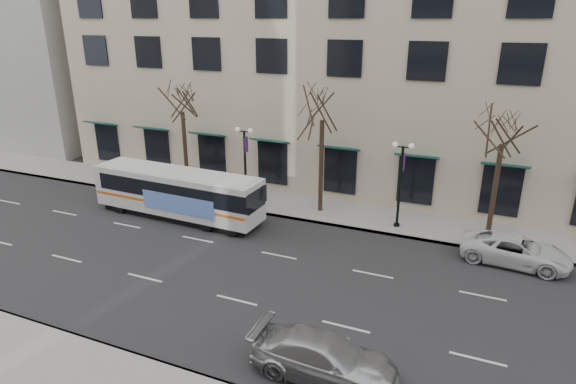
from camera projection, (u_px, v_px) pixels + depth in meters
The scene contains 11 objects.
ground at pixel (260, 276), 23.21m from camera, with size 160.00×160.00×0.00m, color black.
sidewalk_far at pixel (399, 222), 29.15m from camera, with size 80.00×4.00×0.15m, color gray.
building_hotel at pixel (351, 14), 38.02m from camera, with size 40.00×20.00×24.00m, color #C6B397.
tree_far_left at pixel (181, 98), 32.20m from camera, with size 3.60×3.60×8.34m.
tree_far_mid at pixel (323, 104), 28.47m from camera, with size 3.60×3.60×8.55m.
tree_far_right at pixel (504, 126), 24.97m from camera, with size 3.60×3.60×8.06m.
lamp_post_left at pixel (245, 162), 31.13m from camera, with size 1.22×0.45×5.21m.
lamp_post_right at pixel (400, 181), 27.47m from camera, with size 1.22×0.45×5.21m.
city_bus at pixel (178, 192), 29.51m from camera, with size 11.18×2.85×3.01m.
silver_car at pixel (324, 357), 16.52m from camera, with size 2.11×5.18×1.50m, color #ABAFB3.
white_pickup at pixel (515, 250), 24.19m from camera, with size 2.40×5.21×1.45m, color silver.
Camera 1 is at (9.23, -18.28, 11.74)m, focal length 30.00 mm.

